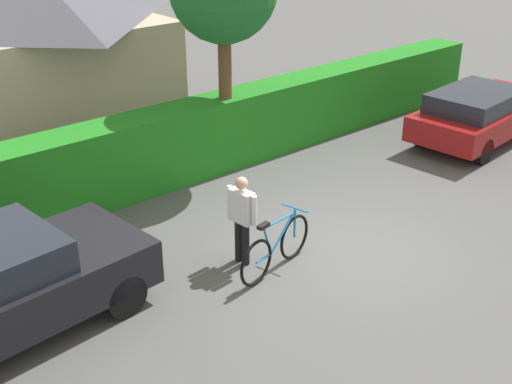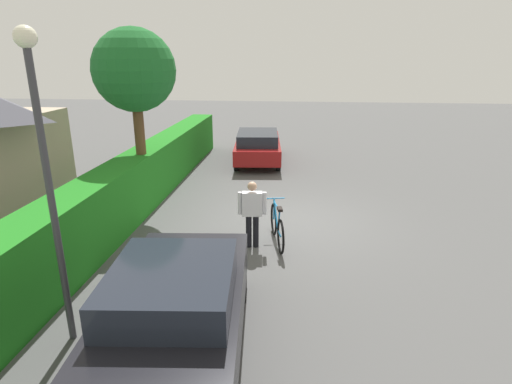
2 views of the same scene
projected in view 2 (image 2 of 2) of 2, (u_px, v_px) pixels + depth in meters
ground_plane at (292, 221)px, 10.97m from camera, size 60.00×60.00×0.00m
hedge_row at (130, 188)px, 11.14m from camera, size 17.59×0.90×1.55m
parked_car_near at (177, 307)px, 5.86m from camera, size 4.13×2.16×1.48m
parked_car_far at (258, 145)px, 16.87m from camera, size 4.48×2.11×1.29m
bicycle at (277, 226)px, 9.57m from camera, size 1.77×0.56×0.99m
person_rider at (252, 210)px, 9.24m from camera, size 0.24×0.63×1.53m
street_lamp at (44, 155)px, 5.55m from camera, size 0.28×0.28×4.48m
tree_kerbside at (134, 72)px, 10.85m from camera, size 2.15×2.15×4.84m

